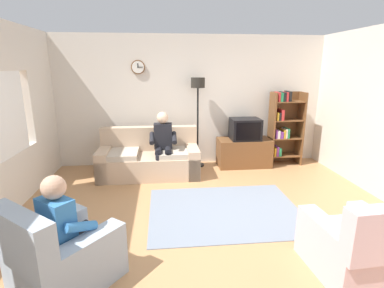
{
  "coord_description": "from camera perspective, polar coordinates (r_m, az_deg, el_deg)",
  "views": [
    {
      "loc": [
        -0.63,
        -3.56,
        2.05
      ],
      "look_at": [
        -0.19,
        0.71,
        0.92
      ],
      "focal_mm": 27.27,
      "sensor_mm": 36.0,
      "label": 1
    }
  ],
  "objects": [
    {
      "name": "ground_plane",
      "position": [
        4.16,
        3.76,
        -14.8
      ],
      "size": [
        12.0,
        12.0,
        0.0
      ],
      "primitive_type": "plane",
      "color": "#B27F51"
    },
    {
      "name": "back_wall_assembly",
      "position": [
        6.29,
        -0.09,
        8.42
      ],
      "size": [
        6.2,
        0.17,
        2.7
      ],
      "color": "silver",
      "rests_on": "ground_plane"
    },
    {
      "name": "couch",
      "position": [
        5.73,
        -8.36,
        -3.0
      ],
      "size": [
        1.9,
        0.89,
        0.9
      ],
      "color": "tan",
      "rests_on": "ground_plane"
    },
    {
      "name": "tv_stand",
      "position": [
        6.3,
        10.08,
        -1.62
      ],
      "size": [
        1.1,
        0.56,
        0.59
      ],
      "color": "brown",
      "rests_on": "ground_plane"
    },
    {
      "name": "tv",
      "position": [
        6.16,
        10.35,
        2.9
      ],
      "size": [
        0.6,
        0.49,
        0.44
      ],
      "color": "black",
      "rests_on": "tv_stand"
    },
    {
      "name": "bookshelf",
      "position": [
        6.53,
        17.44,
        3.33
      ],
      "size": [
        0.68,
        0.36,
        1.57
      ],
      "color": "brown",
      "rests_on": "ground_plane"
    },
    {
      "name": "floor_lamp",
      "position": [
        5.98,
        1.15,
        9.04
      ],
      "size": [
        0.28,
        0.28,
        1.85
      ],
      "color": "black",
      "rests_on": "ground_plane"
    },
    {
      "name": "armchair_near_window",
      "position": [
        3.24,
        -24.05,
        -19.57
      ],
      "size": [
        1.18,
        1.19,
        0.9
      ],
      "color": "#9EADBC",
      "rests_on": "ground_plane"
    },
    {
      "name": "armchair_near_bookshelf",
      "position": [
        3.52,
        29.38,
        -17.27
      ],
      "size": [
        0.85,
        0.93,
        0.9
      ],
      "color": "beige",
      "rests_on": "ground_plane"
    },
    {
      "name": "area_rug",
      "position": [
        4.43,
        6.4,
        -12.78
      ],
      "size": [
        2.2,
        1.7,
        0.01
      ],
      "primitive_type": "cube",
      "color": "slate",
      "rests_on": "ground_plane"
    },
    {
      "name": "person_on_couch",
      "position": [
        5.52,
        -5.66,
        0.54
      ],
      "size": [
        0.51,
        0.54,
        1.24
      ],
      "color": "black",
      "rests_on": "ground_plane"
    },
    {
      "name": "person_in_left_armchair",
      "position": [
        3.12,
        -23.26,
        -14.14
      ],
      "size": [
        0.63,
        0.64,
        1.12
      ],
      "color": "#3372B2",
      "rests_on": "ground_plane"
    }
  ]
}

